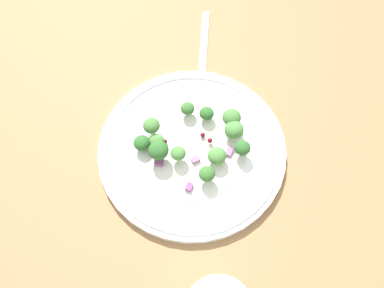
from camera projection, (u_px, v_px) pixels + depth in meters
The scene contains 24 objects.
ground_plane at pixel (210, 160), 68.06cm from camera, with size 180.00×180.00×2.00cm, color olive.
plate at pixel (192, 149), 66.82cm from camera, with size 28.38×28.38×1.70cm.
dressing_pool at pixel (192, 148), 66.43cm from camera, with size 16.46×16.46×0.20cm, color white.
broccoli_floret_0 at pixel (142, 143), 65.17cm from camera, with size 2.50×2.50×2.53cm.
broccoli_floret_1 at pixel (188, 109), 67.62cm from camera, with size 2.14×2.14×2.17cm.
broccoli_floret_2 at pixel (151, 126), 65.60cm from camera, with size 2.55×2.55×2.58cm.
broccoli_floret_3 at pixel (233, 129), 65.80cm from camera, with size 2.87×2.87×2.90cm.
broccoli_floret_4 at pixel (218, 155), 64.15cm from camera, with size 2.75×2.75×2.78cm.
broccoli_floret_5 at pixel (207, 114), 67.39cm from camera, with size 2.22×2.22×2.25cm.
broccoli_floret_6 at pixel (243, 148), 64.25cm from camera, with size 2.36×2.36×2.39cm.
broccoli_floret_7 at pixel (157, 141), 65.37cm from camera, with size 2.29×2.29×2.32cm.
broccoli_floret_8 at pixel (207, 174), 62.44cm from camera, with size 2.36×2.36×2.39cm.
broccoli_floret_9 at pixel (178, 153), 63.95cm from camera, with size 2.23×2.23×2.25cm.
broccoli_floret_10 at pixel (158, 151), 63.51cm from camera, with size 2.98×2.98×3.02cm.
broccoli_floret_11 at pixel (232, 118), 66.48cm from camera, with size 2.83×2.83×2.87cm.
cranberry_0 at pixel (165, 142), 66.31cm from camera, with size 0.77×0.77×0.77cm, color #4C0A14.
cranberry_1 at pixel (203, 135), 66.76cm from camera, with size 0.76×0.76×0.76cm, color maroon.
cranberry_2 at pixel (210, 140), 66.01cm from camera, with size 0.77×0.77×0.77cm, color maroon.
onion_bit_0 at pixel (154, 153), 65.85cm from camera, with size 1.02×1.26×0.51cm, color #843D75.
onion_bit_1 at pixel (229, 151), 65.70cm from camera, with size 1.40×0.92×0.45cm, color #A35B93.
onion_bit_2 at pixel (195, 159), 65.11cm from camera, with size 1.19×0.90×0.59cm, color #A35B93.
onion_bit_3 at pixel (159, 163), 64.67cm from camera, with size 1.37×0.87×0.58cm, color #934C84.
onion_bit_4 at pixel (189, 187), 63.17cm from camera, with size 0.85×1.18×0.57cm, color #843D75.
fork at pixel (203, 59), 75.05cm from camera, with size 14.45×14.40×0.50cm.
Camera 1 is at (20.43, 19.14, 61.14)cm, focal length 41.38 mm.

